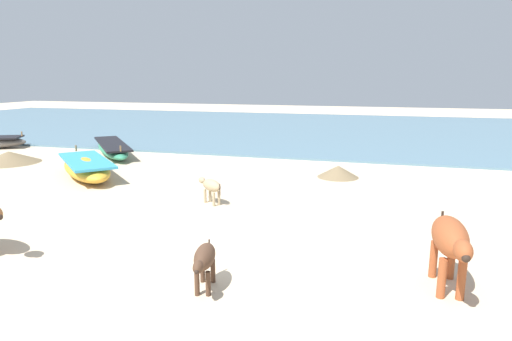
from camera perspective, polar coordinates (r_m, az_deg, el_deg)
The scene contains 9 objects.
ground at distance 8.62m, azimuth -7.53°, elevation -8.69°, with size 80.00×80.00×0.00m, color beige.
sea_water at distance 26.35m, azimuth 8.80°, elevation 5.30°, with size 60.00×20.00×0.08m, color slate.
fishing_boat_0 at distance 18.54m, azimuth -17.97°, elevation 2.77°, with size 3.95×4.34×0.66m.
fishing_boat_4 at distance 14.52m, azimuth -20.94°, elevation 0.37°, with size 3.53×3.42×0.77m.
cow_adult_rust at distance 6.93m, azimuth 23.69°, elevation -8.21°, with size 0.54×1.62×1.05m.
calf_near_dun at distance 10.77m, azimuth -5.80°, elevation -2.01°, with size 0.84×0.68×0.61m.
calf_far_dark at distance 6.50m, azimuth -6.66°, elevation -11.24°, with size 0.44×1.00×0.65m.
debris_pile_0 at distance 13.84m, azimuth 10.50°, elevation -0.12°, with size 1.26×1.26×0.36m, color #7A6647.
debris_pile_1 at distance 18.18m, azimuth -29.14°, elevation 1.51°, with size 2.13×2.13×0.41m, color #7A6647.
Camera 1 is at (3.28, -7.38, 3.02)m, focal length 31.15 mm.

